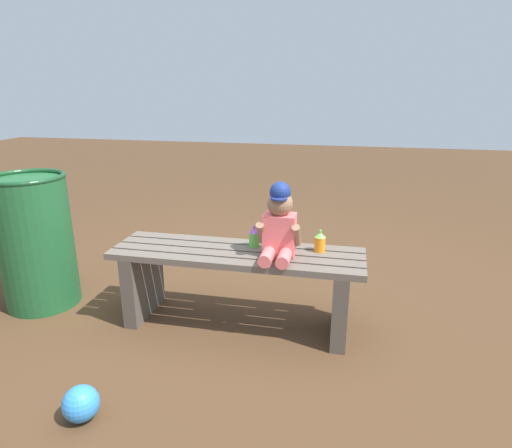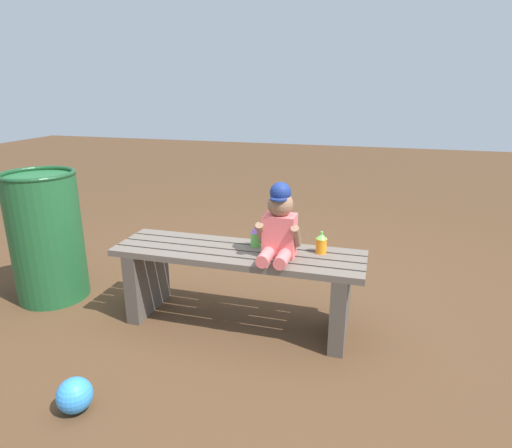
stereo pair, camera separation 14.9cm
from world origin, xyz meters
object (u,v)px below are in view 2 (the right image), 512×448
object	(u,v)px
park_bench	(238,275)
toy_ball	(75,395)
child_figure	(279,225)
sippy_cup_right	(321,243)
trash_bin	(46,236)
sippy_cup_left	(256,237)

from	to	relation	value
park_bench	toy_ball	distance (m)	1.02
child_figure	toy_ball	distance (m)	1.23
sippy_cup_right	toy_ball	size ratio (longest dim) A/B	0.81
child_figure	toy_ball	bearing A→B (deg)	-128.58
park_bench	trash_bin	bearing A→B (deg)	-179.51
park_bench	sippy_cup_right	xyz separation A→B (m)	(0.45, 0.09, 0.21)
trash_bin	sippy_cup_right	bearing A→B (deg)	3.28
sippy_cup_left	toy_ball	bearing A→B (deg)	-118.26
park_bench	child_figure	bearing A→B (deg)	-6.84
sippy_cup_left	trash_bin	size ratio (longest dim) A/B	0.15
child_figure	sippy_cup_left	world-z (taller)	child_figure
sippy_cup_left	sippy_cup_right	world-z (taller)	same
toy_ball	trash_bin	bearing A→B (deg)	133.57
park_bench	sippy_cup_left	distance (m)	0.24
toy_ball	trash_bin	world-z (taller)	trash_bin
child_figure	sippy_cup_right	xyz separation A→B (m)	(0.21, 0.12, -0.12)
toy_ball	child_figure	bearing A→B (deg)	51.42
park_bench	toy_ball	size ratio (longest dim) A/B	9.25
sippy_cup_right	trash_bin	bearing A→B (deg)	-176.72
sippy_cup_left	park_bench	bearing A→B (deg)	-132.39
park_bench	sippy_cup_left	size ratio (longest dim) A/B	11.35
toy_ball	sippy_cup_right	bearing A→B (deg)	47.43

